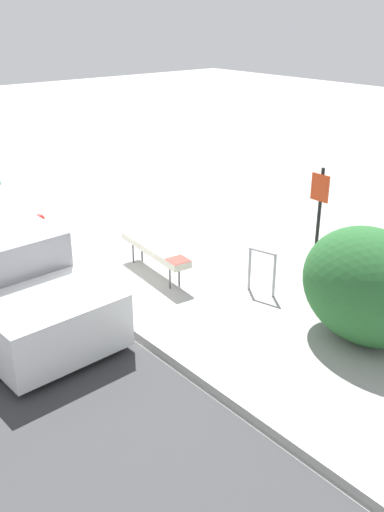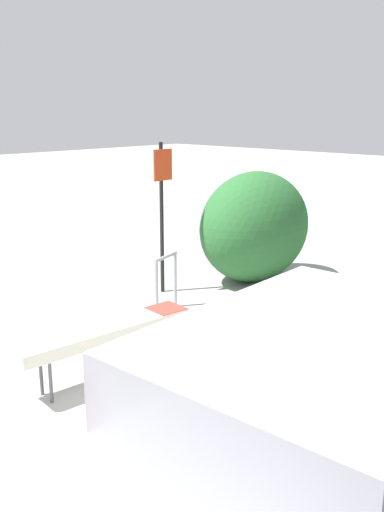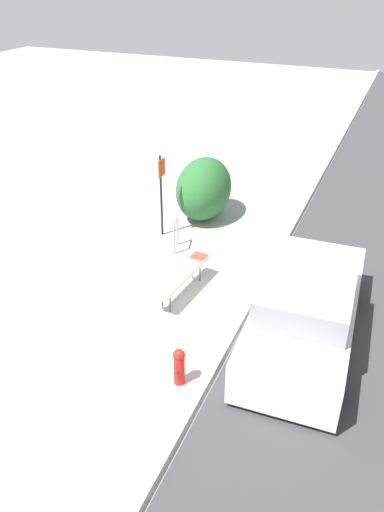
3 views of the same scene
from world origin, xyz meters
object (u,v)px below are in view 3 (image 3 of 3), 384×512
sign_post (161,189)px  fire_hydrant (179,365)px  bench (182,275)px  parked_car_near (306,310)px  bike_rack (176,232)px

sign_post → fire_hydrant: 5.82m
bench → parked_car_near: bearing=-92.8°
bench → sign_post: 3.09m
bike_rack → sign_post: bearing=49.1°
sign_post → parked_car_near: 5.43m
parked_car_near → bench: bearing=79.0°
bench → sign_post: (2.44, 1.69, 0.87)m
parked_car_near → fire_hydrant: bearing=137.9°
bike_rack → sign_post: sign_post is taller
sign_post → parked_car_near: (-2.86, -4.56, -0.71)m
bench → parked_car_near: size_ratio=0.41×
fire_hydrant → parked_car_near: parked_car_near is taller
bench → fire_hydrant: bearing=-151.3°
sign_post → fire_hydrant: size_ratio=3.01×
bench → parked_car_near: 2.91m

